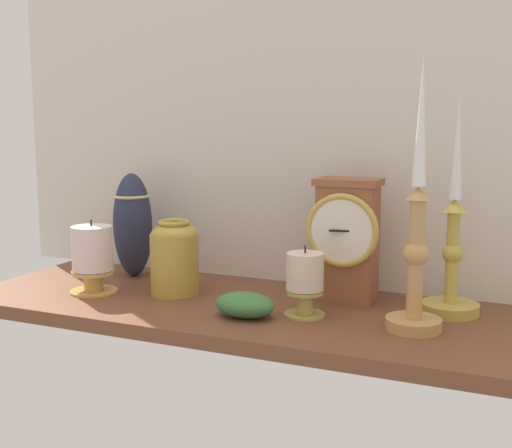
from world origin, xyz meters
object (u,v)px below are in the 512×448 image
mantel_clock (347,238)px  candlestick_tall_center (416,249)px  candlestick_tall_left (452,255)px  tall_ceramic_vase (133,224)px  pillar_candle_front (305,281)px  pillar_candle_near_clock (93,257)px  brass_vase_jar (175,255)px

mantel_clock → candlestick_tall_center: bearing=-40.1°
candlestick_tall_left → tall_ceramic_vase: (-62.31, 1.69, 0.83)cm
candlestick_tall_left → tall_ceramic_vase: bearing=178.4°
candlestick_tall_left → pillar_candle_front: size_ratio=3.09×
mantel_clock → pillar_candle_front: size_ratio=1.86×
candlestick_tall_center → pillar_candle_near_clock: size_ratio=3.02×
candlestick_tall_center → brass_vase_jar: 44.18cm
mantel_clock → brass_vase_jar: mantel_clock is taller
mantel_clock → candlestick_tall_center: size_ratio=0.53×
brass_vase_jar → pillar_candle_near_clock: size_ratio=1.01×
candlestick_tall_left → pillar_candle_front: bearing=-153.7°
brass_vase_jar → tall_ceramic_vase: bearing=149.7°
candlestick_tall_center → tall_ceramic_vase: bearing=167.9°
candlestick_tall_left → brass_vase_jar: 48.21cm
pillar_candle_front → pillar_candle_near_clock: bearing=-177.9°
mantel_clock → brass_vase_jar: bearing=-165.5°
tall_ceramic_vase → pillar_candle_near_clock: bearing=-88.1°
pillar_candle_front → pillar_candle_near_clock: (-40.47, -1.51, 0.88)cm
mantel_clock → brass_vase_jar: size_ratio=1.58×
candlestick_tall_center → pillar_candle_front: candlestick_tall_center is taller
pillar_candle_front → tall_ceramic_vase: (-40.92, 12.25, 4.82)cm
brass_vase_jar → tall_ceramic_vase: 17.37cm
brass_vase_jar → pillar_candle_front: brass_vase_jar is taller
pillar_candle_front → tall_ceramic_vase: size_ratio=0.55×
mantel_clock → brass_vase_jar: 31.09cm
mantel_clock → brass_vase_jar: (-29.84, -7.70, -4.08)cm
brass_vase_jar → tall_ceramic_vase: (-14.68, 8.59, 3.53)cm
candlestick_tall_left → pillar_candle_near_clock: candlestick_tall_left is taller
mantel_clock → tall_ceramic_vase: size_ratio=1.02×
tall_ceramic_vase → pillar_candle_front: bearing=-16.7°
candlestick_tall_left → candlestick_tall_center: 11.84cm
candlestick_tall_center → tall_ceramic_vase: 59.72cm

